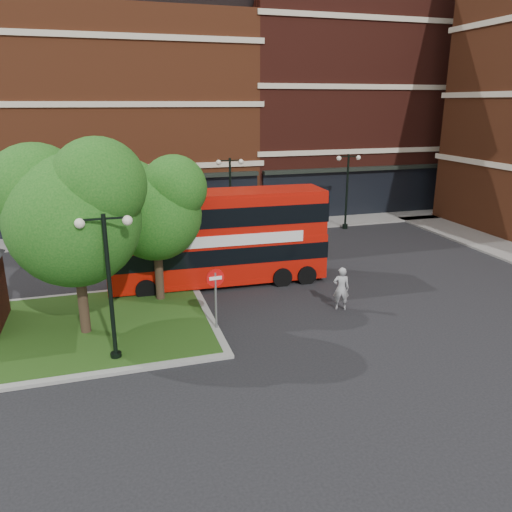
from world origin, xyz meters
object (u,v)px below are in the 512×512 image
object	(u,v)px
woman	(341,288)
car_white	(244,220)
bus	(217,232)
car_silver	(199,223)

from	to	relation	value
woman	car_white	size ratio (longest dim) A/B	0.44
bus	car_silver	xyz separation A→B (m)	(0.86, 9.47, -1.84)
woman	car_white	distance (m)	14.01
woman	car_silver	distance (m)	14.39
bus	woman	world-z (taller)	bus
car_silver	car_white	xyz separation A→B (m)	(3.01, 0.00, -0.01)
bus	car_silver	world-z (taller)	bus
car_silver	bus	bearing A→B (deg)	178.75
bus	car_silver	distance (m)	9.68
car_white	woman	bearing A→B (deg)	-178.89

